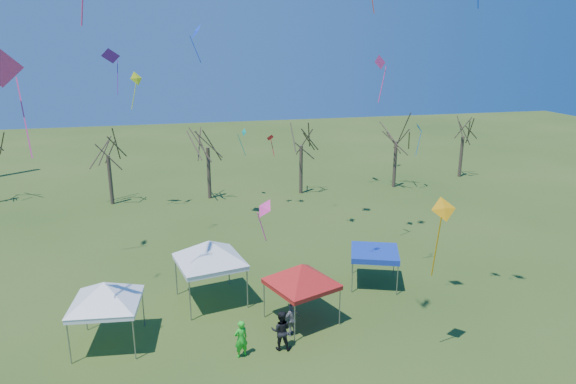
% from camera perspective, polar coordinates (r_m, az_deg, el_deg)
% --- Properties ---
extents(ground, '(140.00, 140.00, 0.00)m').
position_cam_1_polar(ground, '(25.08, 2.19, -16.37)').
color(ground, '#314D18').
rests_on(ground, ground).
extents(tree_1, '(3.42, 3.42, 7.54)m').
position_cam_1_polar(tree_1, '(45.88, -19.56, 5.67)').
color(tree_1, '#3D2D21').
rests_on(tree_1, ground).
extents(tree_2, '(3.71, 3.71, 8.18)m').
position_cam_1_polar(tree_2, '(45.38, -9.00, 6.94)').
color(tree_2, '#3D2D21').
rests_on(tree_2, ground).
extents(tree_3, '(3.59, 3.59, 7.91)m').
position_cam_1_polar(tree_3, '(46.49, 1.49, 7.10)').
color(tree_3, '#3D2D21').
rests_on(tree_3, ground).
extents(tree_4, '(3.58, 3.58, 7.89)m').
position_cam_1_polar(tree_4, '(49.65, 12.04, 7.32)').
color(tree_4, '#3D2D21').
rests_on(tree_4, ground).
extents(tree_5, '(3.39, 3.39, 7.46)m').
position_cam_1_polar(tree_5, '(55.51, 19.01, 7.37)').
color(tree_5, '#3D2D21').
rests_on(tree_5, ground).
extents(tent_white_west, '(4.13, 4.13, 3.67)m').
position_cam_1_polar(tent_white_west, '(24.92, -19.75, -9.85)').
color(tent_white_west, gray).
rests_on(tent_white_west, ground).
extents(tent_white_mid, '(4.53, 4.53, 4.07)m').
position_cam_1_polar(tent_white_mid, '(27.43, -8.77, -5.83)').
color(tent_white_mid, gray).
rests_on(tent_white_mid, ground).
extents(tent_red, '(3.84, 3.84, 3.62)m').
position_cam_1_polar(tent_red, '(25.36, 1.53, -8.44)').
color(tent_red, gray).
rests_on(tent_red, ground).
extents(tent_blue, '(3.42, 3.42, 2.09)m').
position_cam_1_polar(tent_blue, '(29.98, 9.61, -6.73)').
color(tent_blue, gray).
rests_on(tent_blue, ground).
extents(person_dark, '(1.09, 0.95, 1.90)m').
position_cam_1_polar(person_dark, '(24.14, -0.78, -15.12)').
color(person_dark, black).
rests_on(person_dark, ground).
extents(person_green, '(0.75, 0.61, 1.77)m').
position_cam_1_polar(person_green, '(23.77, -5.25, -15.93)').
color(person_green, '#21D024').
rests_on(person_green, ground).
extents(person_grey, '(1.05, 0.77, 1.66)m').
position_cam_1_polar(person_grey, '(25.21, 0.42, -13.97)').
color(person_grey, slate).
rests_on(person_grey, ground).
extents(kite_14, '(1.64, 1.28, 3.97)m').
position_cam_1_polar(kite_14, '(21.10, -29.28, 11.90)').
color(kite_14, '#FF388E').
rests_on(kite_14, ground).
extents(kite_22, '(0.76, 0.90, 2.58)m').
position_cam_1_polar(kite_22, '(45.06, -4.98, 6.49)').
color(kite_22, '#0BAB94').
rests_on(kite_22, ground).
extents(kite_17, '(0.67, 0.98, 2.91)m').
position_cam_1_polar(kite_17, '(32.91, 10.24, 13.91)').
color(kite_17, '#FE389E').
rests_on(kite_17, ground).
extents(kite_5, '(1.11, 0.73, 3.51)m').
position_cam_1_polar(kite_5, '(21.84, 16.91, -1.97)').
color(kite_5, orange).
rests_on(kite_5, ground).
extents(kite_12, '(0.78, 1.08, 3.03)m').
position_cam_1_polar(kite_12, '(49.00, 14.37, 6.90)').
color(kite_12, blue).
rests_on(kite_12, ground).
extents(kite_13, '(1.16, 1.14, 2.88)m').
position_cam_1_polar(kite_13, '(41.95, -16.49, 11.97)').
color(kite_13, '#E8F71A').
rests_on(kite_13, ground).
extents(kite_1, '(0.99, 1.17, 2.23)m').
position_cam_1_polar(kite_1, '(24.30, -2.67, -1.85)').
color(kite_1, '#FF3896').
rests_on(kite_1, ground).
extents(kite_19, '(0.85, 0.74, 1.90)m').
position_cam_1_polar(kite_19, '(42.47, -1.98, 6.01)').
color(kite_19, red).
rests_on(kite_19, ground).
extents(kite_11, '(0.96, 1.34, 2.67)m').
position_cam_1_polar(kite_11, '(37.32, -10.22, 17.17)').
color(kite_11, blue).
rests_on(kite_11, ground).
extents(kite_2, '(1.61, 1.23, 3.52)m').
position_cam_1_polar(kite_2, '(42.08, -19.09, 14.11)').
color(kite_2, '#6018AD').
rests_on(kite_2, ground).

